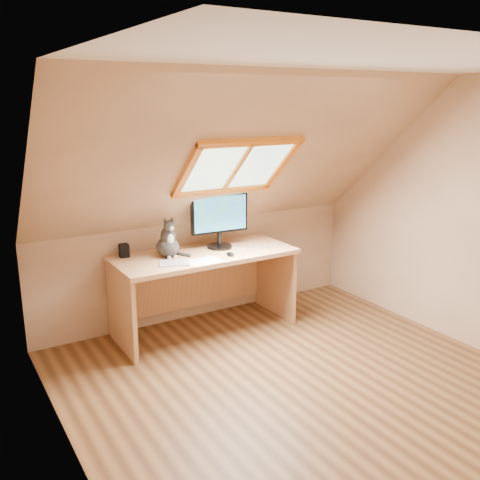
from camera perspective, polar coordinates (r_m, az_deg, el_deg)
ground at (r=4.37m, az=6.94°, el=-15.35°), size 3.50×3.50×0.00m
room_shell at (r=3.79m, az=8.46°, el=3.12°), size 3.52×3.52×2.41m
desk at (r=5.19m, az=-4.21°, el=-3.63°), size 1.72×0.75×0.78m
monitor at (r=5.14m, az=-2.20°, el=2.46°), size 0.58×0.24×0.53m
cat at (r=4.93m, az=-7.69°, el=-0.23°), size 0.21×0.25×0.38m
desk_speaker at (r=5.01m, az=-12.27°, el=-1.10°), size 0.09×0.09×0.12m
graphics_tablet at (r=4.74m, az=-7.01°, el=-2.45°), size 0.31×0.27×0.01m
mouse at (r=4.94m, az=-1.04°, el=-1.52°), size 0.07×0.11×0.03m
papers at (r=4.78m, az=-3.90°, el=-2.30°), size 0.33×0.27×0.00m
cables at (r=5.17m, az=1.10°, el=-0.91°), size 0.51×0.26×0.01m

